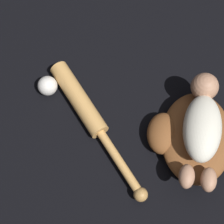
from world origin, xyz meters
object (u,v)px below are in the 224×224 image
(baseball_bat, at_px, (87,112))
(baseball, at_px, (48,86))
(baby_figure, at_px, (202,124))
(baseball_glove, at_px, (191,137))

(baseball_bat, height_order, baseball, baseball)
(baby_figure, xyz_separation_m, baseball_bat, (0.15, 0.34, -0.09))
(baseball_glove, distance_m, baseball, 0.52)
(baseball_glove, bearing_deg, baseball, 57.24)
(baseball_glove, bearing_deg, baseball_bat, 63.99)
(baseball, bearing_deg, baseball_glove, -122.76)
(baby_figure, height_order, baseball_bat, baby_figure)
(baseball_glove, xyz_separation_m, baseball, (0.28, 0.44, -0.00))
(baby_figure, height_order, baseball, baby_figure)
(baby_figure, bearing_deg, baseball_bat, 66.69)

